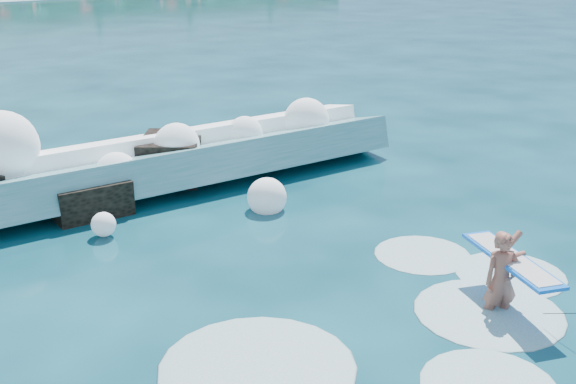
{
  "coord_description": "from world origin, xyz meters",
  "views": [
    {
      "loc": [
        -6.24,
        -9.14,
        6.03
      ],
      "look_at": [
        1.5,
        2.0,
        1.2
      ],
      "focal_mm": 45.0,
      "sensor_mm": 36.0,
      "label": 1
    }
  ],
  "objects": [
    {
      "name": "surfer_with_board",
      "position": [
        2.97,
        -2.23,
        0.64
      ],
      "size": [
        1.29,
        2.92,
        1.73
      ],
      "color": "#9D5949",
      "rests_on": "ground"
    },
    {
      "name": "wave_spray",
      "position": [
        -1.79,
        6.94,
        1.06
      ],
      "size": [
        15.09,
        4.93,
        2.44
      ],
      "color": "white",
      "rests_on": "ground"
    },
    {
      "name": "surf_foam",
      "position": [
        1.47,
        -1.74,
        0.0
      ],
      "size": [
        9.63,
        5.73,
        0.15
      ],
      "color": "silver",
      "rests_on": "ground"
    },
    {
      "name": "ground",
      "position": [
        0.0,
        0.0,
        0.0
      ],
      "size": [
        200.0,
        200.0,
        0.0
      ],
      "primitive_type": "plane",
      "color": "#062B37",
      "rests_on": "ground"
    },
    {
      "name": "rock_cluster",
      "position": [
        -1.53,
        6.95,
        0.42
      ],
      "size": [
        8.26,
        3.07,
        1.31
      ],
      "color": "black",
      "rests_on": "ground"
    },
    {
      "name": "breaking_wave",
      "position": [
        -1.54,
        7.08,
        0.54
      ],
      "size": [
        18.04,
        2.81,
        1.55
      ],
      "color": "teal",
      "rests_on": "ground"
    }
  ]
}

